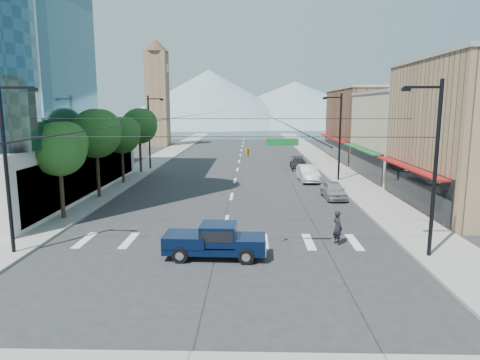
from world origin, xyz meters
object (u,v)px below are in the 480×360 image
(pickup_truck, at_px, (214,240))
(parked_car_mid, at_px, (308,173))
(parked_car_far, at_px, (298,163))
(pedestrian, at_px, (338,227))
(parked_car_near, at_px, (333,190))

(pickup_truck, height_order, parked_car_mid, pickup_truck)
(pickup_truck, relative_size, parked_car_mid, 1.04)
(parked_car_mid, height_order, parked_car_far, parked_car_mid)
(pickup_truck, distance_m, pedestrian, 7.15)
(pedestrian, bearing_deg, parked_car_near, -33.69)
(pickup_truck, xyz_separation_m, parked_car_mid, (7.80, 23.00, -0.09))
(parked_car_mid, relative_size, parked_car_far, 1.07)
(pickup_truck, distance_m, parked_car_far, 32.95)
(parked_car_far, bearing_deg, pickup_truck, -102.34)
(parked_car_mid, distance_m, parked_car_far, 9.02)
(pickup_truck, relative_size, parked_car_far, 1.11)
(pedestrian, bearing_deg, parked_car_mid, -26.88)
(pickup_truck, bearing_deg, parked_car_near, 60.57)
(pickup_truck, bearing_deg, parked_car_mid, 73.10)
(pickup_truck, distance_m, parked_car_mid, 24.29)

